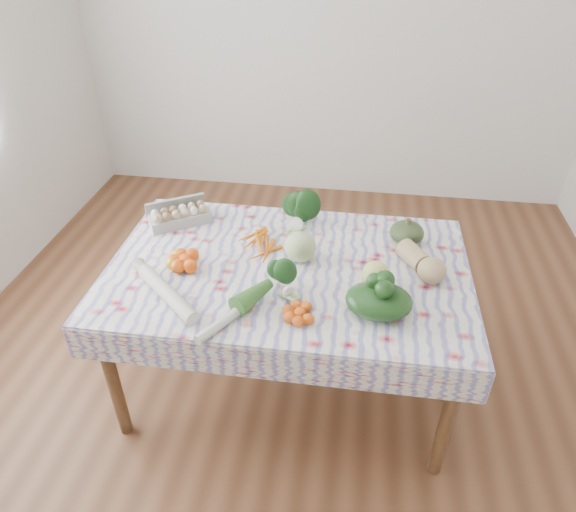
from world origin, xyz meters
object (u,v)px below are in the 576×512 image
(grapefruit, at_px, (376,274))
(butternut_squash, at_px, (422,260))
(kabocha_squash, at_px, (407,233))
(cabbage, at_px, (300,247))
(dining_table, at_px, (288,281))
(egg_carton, at_px, (180,217))

(grapefruit, bearing_deg, butternut_squash, 32.59)
(kabocha_squash, height_order, cabbage, cabbage)
(dining_table, xyz_separation_m, cabbage, (0.05, 0.06, 0.16))
(dining_table, distance_m, butternut_squash, 0.62)
(butternut_squash, bearing_deg, egg_carton, 137.14)
(dining_table, distance_m, cabbage, 0.18)
(egg_carton, distance_m, grapefruit, 1.07)
(dining_table, distance_m, egg_carton, 0.68)
(cabbage, height_order, grapefruit, cabbage)
(egg_carton, bearing_deg, butternut_squash, -43.66)
(egg_carton, relative_size, butternut_squash, 1.15)
(egg_carton, distance_m, cabbage, 0.70)
(butternut_squash, xyz_separation_m, grapefruit, (-0.21, -0.13, -0.00))
(kabocha_squash, distance_m, cabbage, 0.55)
(egg_carton, xyz_separation_m, grapefruit, (1.00, -0.37, 0.02))
(grapefruit, bearing_deg, cabbage, 157.25)
(kabocha_squash, bearing_deg, butternut_squash, -76.84)
(kabocha_squash, distance_m, butternut_squash, 0.25)
(egg_carton, height_order, cabbage, cabbage)
(egg_carton, distance_m, kabocha_squash, 1.15)
(kabocha_squash, height_order, grapefruit, grapefruit)
(butternut_squash, relative_size, grapefruit, 2.27)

